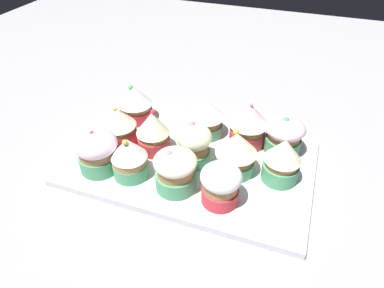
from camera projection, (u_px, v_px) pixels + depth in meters
ground_plane at (192, 170)px, 59.67cm from camera, size 180.00×180.00×3.00cm
baking_tray at (192, 161)px, 58.38cm from camera, size 39.56×25.70×1.20cm
cupcake_0 at (284, 135)px, 57.56cm from camera, size 6.66×6.66×6.71cm
cupcake_1 at (248, 123)px, 58.64cm from camera, size 6.75×6.75×8.26cm
cupcake_2 at (206, 117)px, 61.38cm from camera, size 6.41×6.41×6.81cm
cupcake_3 at (135, 103)px, 65.22cm from camera, size 6.58×6.58×7.17cm
cupcake_4 at (282, 159)px, 52.07cm from camera, size 5.66×5.66×7.51cm
cupcake_5 at (236, 152)px, 53.16cm from camera, size 6.53×6.53×7.69cm
cupcake_6 at (194, 144)px, 55.12cm from camera, size 5.63×5.63×7.43cm
cupcake_7 at (153, 131)px, 57.63cm from camera, size 5.62×5.62×7.74cm
cupcake_8 at (118, 126)px, 59.46cm from camera, size 6.21×6.21×7.12cm
cupcake_9 at (221, 184)px, 48.39cm from camera, size 5.87×5.87×6.48cm
cupcake_10 at (174, 170)px, 50.68cm from camera, size 6.43×6.43×6.87cm
cupcake_11 at (129, 157)px, 52.69cm from camera, size 5.62×5.62×7.23cm
cupcake_12 at (97, 151)px, 53.89cm from camera, size 6.72×6.72×7.02cm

